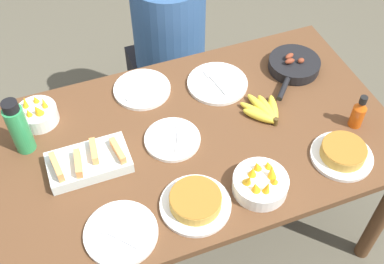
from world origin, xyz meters
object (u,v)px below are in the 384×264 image
object	(u,v)px
banana_bunch	(264,111)
empty_plate_near_front	(172,139)
empty_plate_far_left	(121,233)
fruit_bowl_citrus	(37,114)
frittata_plate_center	(343,153)
water_bottle	(19,127)
melon_tray	(89,163)
empty_plate_far_right	(142,89)
frittata_plate_side	(195,202)
skillet	(294,65)
fruit_bowl_mango	(260,183)
empty_plate_mid_edge	(217,83)
person_figure	(170,60)
hot_sauce_bottle	(358,113)

from	to	relation	value
banana_bunch	empty_plate_near_front	distance (m)	0.41
empty_plate_far_left	fruit_bowl_citrus	bearing A→B (deg)	105.62
frittata_plate_center	water_bottle	distance (m)	1.23
empty_plate_far_left	melon_tray	bearing A→B (deg)	96.50
empty_plate_far_right	water_bottle	world-z (taller)	water_bottle
banana_bunch	frittata_plate_side	size ratio (longest dim) A/B	0.80
frittata_plate_side	empty_plate_far_left	world-z (taller)	frittata_plate_side
skillet	frittata_plate_center	distance (m)	0.52
skillet	fruit_bowl_mango	distance (m)	0.68
empty_plate_mid_edge	fruit_bowl_mango	bearing A→B (deg)	-97.01
empty_plate_far_left	fruit_bowl_mango	bearing A→B (deg)	0.06
skillet	frittata_plate_side	xyz separation A→B (m)	(-0.68, -0.52, -0.00)
skillet	fruit_bowl_citrus	distance (m)	1.13
empty_plate_far_left	fruit_bowl_mango	xyz separation A→B (m)	(0.52, 0.00, 0.03)
melon_tray	frittata_plate_center	bearing A→B (deg)	-17.87
frittata_plate_center	skillet	bearing A→B (deg)	82.38
melon_tray	person_figure	xyz separation A→B (m)	(0.58, 0.77, -0.29)
banana_bunch	water_bottle	distance (m)	0.97
empty_plate_near_front	fruit_bowl_mango	size ratio (longest dim) A/B	1.10
melon_tray	empty_plate_far_left	size ratio (longest dim) A/B	1.20
empty_plate_mid_edge	hot_sauce_bottle	world-z (taller)	hot_sauce_bottle
melon_tray	skillet	distance (m)	1.01
empty_plate_near_front	empty_plate_mid_edge	bearing A→B (deg)	38.76
frittata_plate_center	empty_plate_near_front	bearing A→B (deg)	151.90
fruit_bowl_mango	hot_sauce_bottle	xyz separation A→B (m)	(0.50, 0.15, 0.03)
melon_tray	fruit_bowl_mango	bearing A→B (deg)	-29.44
empty_plate_far_left	empty_plate_far_right	xyz separation A→B (m)	(0.27, 0.65, 0.00)
frittata_plate_side	water_bottle	size ratio (longest dim) A/B	1.02
empty_plate_mid_edge	person_figure	world-z (taller)	person_figure
empty_plate_near_front	empty_plate_far_left	world-z (taller)	same
frittata_plate_center	hot_sauce_bottle	xyz separation A→B (m)	(0.14, 0.13, 0.04)
frittata_plate_side	hot_sauce_bottle	size ratio (longest dim) A/B	1.62
banana_bunch	frittata_plate_side	bearing A→B (deg)	-143.45
frittata_plate_side	empty_plate_mid_edge	xyz separation A→B (m)	(0.32, 0.55, -0.02)
water_bottle	person_figure	xyz separation A→B (m)	(0.79, 0.58, -0.38)
person_figure	empty_plate_far_right	bearing A→B (deg)	-121.89
banana_bunch	fruit_bowl_citrus	bearing A→B (deg)	161.42
person_figure	empty_plate_far_left	bearing A→B (deg)	-116.64
empty_plate_near_front	empty_plate_far_right	distance (m)	0.32
skillet	empty_plate_far_right	distance (m)	0.69
skillet	empty_plate_near_front	size ratio (longest dim) A/B	1.36
frittata_plate_center	person_figure	xyz separation A→B (m)	(-0.34, 1.07, -0.29)
fruit_bowl_citrus	empty_plate_far_left	bearing A→B (deg)	-74.38
empty_plate_mid_edge	hot_sauce_bottle	bearing A→B (deg)	-43.76
empty_plate_far_right	hot_sauce_bottle	distance (m)	0.91
skillet	fruit_bowl_mango	world-z (taller)	fruit_bowl_mango
fruit_bowl_citrus	water_bottle	size ratio (longest dim) A/B	0.65
banana_bunch	melon_tray	bearing A→B (deg)	-178.78
frittata_plate_center	empty_plate_near_front	size ratio (longest dim) A/B	1.07
banana_bunch	empty_plate_far_left	distance (m)	0.78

